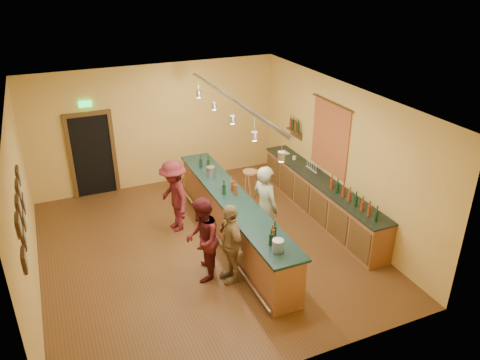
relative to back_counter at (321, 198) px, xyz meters
name	(u,v)px	position (x,y,z in m)	size (l,w,h in m)	color
floor	(204,247)	(-2.97, -0.18, -0.49)	(7.00, 7.00, 0.00)	#503617
ceiling	(198,100)	(-2.97, -0.18, 2.71)	(6.50, 7.00, 0.02)	silver
wall_back	(157,126)	(-2.97, 3.32, 1.11)	(6.50, 0.02, 3.20)	gold
wall_front	(286,281)	(-2.97, -3.68, 1.11)	(6.50, 0.02, 3.20)	gold
wall_left	(23,211)	(-6.22, -0.18, 1.11)	(0.02, 7.00, 3.20)	gold
wall_right	(340,154)	(0.28, -0.18, 1.11)	(0.02, 7.00, 3.20)	gold
doorway	(92,153)	(-4.67, 3.30, 0.64)	(1.15, 0.09, 2.48)	black
tapestry	(330,138)	(0.26, 0.22, 1.36)	(0.03, 1.40, 1.60)	maroon
bottle_shelf	(295,126)	(0.20, 1.72, 1.18)	(0.17, 0.55, 0.54)	#452E14
picture_grid	(22,213)	(-6.18, -0.93, 1.46)	(0.06, 2.20, 0.70)	#382111
back_counter	(321,198)	(0.00, 0.00, 0.00)	(0.60, 4.55, 1.27)	brown
tasting_bar	(233,216)	(-2.30, -0.18, 0.12)	(0.73, 5.10, 1.38)	brown
pendant_track	(232,108)	(-2.30, -0.18, 2.50)	(0.11, 4.60, 0.50)	silver
bartender	(265,207)	(-1.75, -0.59, 0.43)	(0.67, 0.44, 1.83)	gray
customer_a	(202,240)	(-3.30, -1.11, 0.34)	(0.81, 0.63, 1.66)	#59191E
customer_b	(230,243)	(-2.85, -1.38, 0.31)	(0.94, 0.39, 1.60)	#997A51
customer_c	(174,196)	(-3.29, 0.80, 0.34)	(1.06, 0.61, 1.65)	#59191E
bar_stool	(250,176)	(-1.16, 1.44, 0.15)	(0.38, 0.38, 0.78)	#AC7A4D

